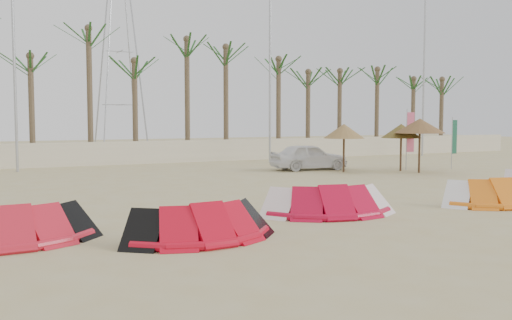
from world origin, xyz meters
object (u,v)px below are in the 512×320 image
parasol_right (401,131)px  kite_red_left (8,223)px  car (309,157)px  parasol_left (344,131)px  kite_orange (488,191)px  parasol_mid (420,126)px  kite_red_right (323,199)px  kite_red_mid (197,220)px

parasol_right → kite_red_left: bearing=-154.1°
car → parasol_left: bearing=-147.3°
kite_orange → parasol_mid: bearing=58.7°
kite_red_left → car: bearing=38.1°
kite_orange → parasol_left: size_ratio=1.52×
kite_red_left → parasol_right: parasol_right is taller
kite_red_left → parasol_right: size_ratio=1.54×
kite_red_right → car: size_ratio=0.98×
parasol_left → parasol_right: size_ratio=1.00×
parasol_mid → kite_red_mid: bearing=-148.2°
parasol_right → car: size_ratio=0.60×
kite_orange → parasol_left: (2.26, 10.61, 1.57)m
kite_red_right → car: (6.78, 11.52, 0.25)m
car → kite_red_left: bearing=134.4°
kite_red_right → parasol_right: parasol_right is taller
kite_red_left → kite_orange: bearing=-3.8°
parasol_left → kite_red_right: bearing=-128.2°
kite_red_left → kite_orange: 13.33m
kite_orange → car: bearing=83.6°
kite_orange → kite_red_mid: bearing=-176.5°
kite_red_left → car: size_ratio=0.92×
kite_red_mid → parasol_left: (11.88, 11.19, 1.57)m
parasol_mid → kite_orange: bearing=-121.3°
parasol_right → car: 4.73m
kite_red_mid → parasol_right: 18.10m
kite_red_mid → kite_orange: bearing=3.5°
kite_red_mid → parasol_mid: 17.59m
kite_red_mid → parasol_mid: size_ratio=1.34×
kite_red_left → parasol_mid: bearing=22.7°
kite_red_mid → parasol_right: (14.74, 10.39, 1.56)m
parasol_right → kite_red_right: bearing=-139.7°
kite_red_right → parasol_mid: (10.65, 7.77, 1.83)m
kite_red_mid → parasol_right: parasol_right is taller
kite_red_left → parasol_right: (18.43, 8.93, 1.56)m
parasol_mid → parasol_right: size_ratio=1.11×
kite_red_left → kite_orange: (13.31, -0.88, -0.00)m
kite_red_right → parasol_right: 13.90m
kite_red_left → parasol_mid: size_ratio=1.38×
parasol_left → parasol_mid: size_ratio=0.90×
kite_red_mid → kite_orange: 9.63m
parasol_right → car: (-3.74, 2.58, -1.32)m
kite_red_mid → parasol_mid: bearing=31.8°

